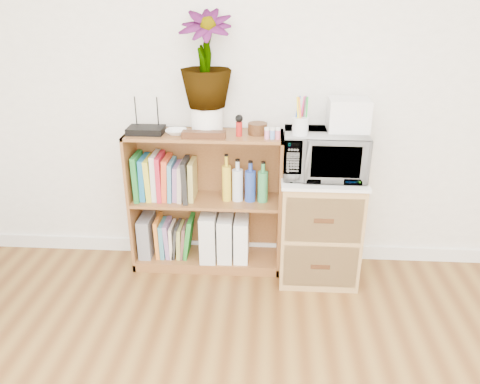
{
  "coord_description": "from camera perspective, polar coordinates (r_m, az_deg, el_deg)",
  "views": [
    {
      "loc": [
        0.07,
        -0.73,
        1.77
      ],
      "look_at": [
        -0.11,
        1.95,
        0.62
      ],
      "focal_mm": 35.0,
      "sensor_mm": 36.0,
      "label": 1
    }
  ],
  "objects": [
    {
      "name": "trinket_box",
      "position": [
        2.87,
        -4.44,
        6.97
      ],
      "size": [
        0.27,
        0.07,
        0.04
      ],
      "primitive_type": "cube",
      "color": "#33190E",
      "rests_on": "bookshelf"
    },
    {
      "name": "small_appliance",
      "position": [
        2.92,
        13.07,
        9.18
      ],
      "size": [
        0.24,
        0.2,
        0.19
      ],
      "primitive_type": "cube",
      "color": "white",
      "rests_on": "microwave"
    },
    {
      "name": "bookshelf",
      "position": [
        3.14,
        -4.14,
        -1.24
      ],
      "size": [
        1.0,
        0.3,
        0.95
      ],
      "primitive_type": "cube",
      "color": "brown",
      "rests_on": "ground"
    },
    {
      "name": "wooden_bowl",
      "position": [
        2.94,
        2.15,
        7.73
      ],
      "size": [
        0.12,
        0.12,
        0.07
      ],
      "primitive_type": "cylinder",
      "color": "#361D0E",
      "rests_on": "bookshelf"
    },
    {
      "name": "magazine_holder_mid",
      "position": [
        3.22,
        -1.73,
        -5.41
      ],
      "size": [
        0.1,
        0.25,
        0.31
      ],
      "primitive_type": "cube",
      "color": "white",
      "rests_on": "bookshelf"
    },
    {
      "name": "magazine_holder_left",
      "position": [
        3.23,
        -3.76,
        -5.16
      ],
      "size": [
        0.11,
        0.27,
        0.33
      ],
      "primitive_type": "cube",
      "color": "silver",
      "rests_on": "bookshelf"
    },
    {
      "name": "white_bowl",
      "position": [
        2.97,
        -7.8,
        7.27
      ],
      "size": [
        0.13,
        0.13,
        0.03
      ],
      "primitive_type": "imported",
      "color": "white",
      "rests_on": "bookshelf"
    },
    {
      "name": "file_box",
      "position": [
        3.34,
        -11.25,
        -5.15
      ],
      "size": [
        0.08,
        0.23,
        0.28
      ],
      "primitive_type": "cube",
      "color": "slate",
      "rests_on": "bookshelf"
    },
    {
      "name": "liquor_bottles",
      "position": [
        3.05,
        0.56,
        1.42
      ],
      "size": [
        0.3,
        0.07,
        0.31
      ],
      "color": "gold",
      "rests_on": "bookshelf"
    },
    {
      "name": "wicker_unit",
      "position": [
        3.11,
        9.58,
        -4.27
      ],
      "size": [
        0.5,
        0.45,
        0.7
      ],
      "primitive_type": "cube",
      "color": "#9E7542",
      "rests_on": "ground"
    },
    {
      "name": "paint_jars",
      "position": [
        2.85,
        3.96,
        6.97
      ],
      "size": [
        0.1,
        0.04,
        0.05
      ],
      "primitive_type": "cube",
      "color": "#CB707E",
      "rests_on": "bookshelf"
    },
    {
      "name": "lower_books",
      "position": [
        3.3,
        -8.02,
        -5.55
      ],
      "size": [
        0.26,
        0.19,
        0.29
      ],
      "color": "orange",
      "rests_on": "bookshelf"
    },
    {
      "name": "magazine_holder_right",
      "position": [
        3.22,
        0.2,
        -5.59
      ],
      "size": [
        0.09,
        0.24,
        0.3
      ],
      "primitive_type": "cube",
      "color": "white",
      "rests_on": "bookshelf"
    },
    {
      "name": "microwave",
      "position": [
        2.91,
        10.26,
        4.55
      ],
      "size": [
        0.5,
        0.35,
        0.28
      ],
      "primitive_type": "imported",
      "rotation": [
        0.0,
        0.0,
        -0.02
      ],
      "color": "silver",
      "rests_on": "wicker_unit"
    },
    {
      "name": "skirting_board",
      "position": [
        3.43,
        2.23,
        -6.91
      ],
      "size": [
        4.0,
        0.02,
        0.1
      ],
      "primitive_type": "cube",
      "color": "white",
      "rests_on": "ground"
    },
    {
      "name": "plant_pot",
      "position": [
        2.97,
        -4.03,
        8.76
      ],
      "size": [
        0.2,
        0.2,
        0.17
      ],
      "primitive_type": "cylinder",
      "color": "white",
      "rests_on": "bookshelf"
    },
    {
      "name": "kokeshi_doll",
      "position": [
        2.9,
        -0.12,
        7.68
      ],
      "size": [
        0.04,
        0.04,
        0.09
      ],
      "primitive_type": "cylinder",
      "color": "#A71714",
      "rests_on": "bookshelf"
    },
    {
      "name": "router",
      "position": [
        3.02,
        -11.39,
        7.4
      ],
      "size": [
        0.23,
        0.15,
        0.04
      ],
      "primitive_type": "cube",
      "color": "black",
      "rests_on": "bookshelf"
    },
    {
      "name": "potted_plant",
      "position": [
        2.9,
        -4.24,
        15.79
      ],
      "size": [
        0.32,
        0.32,
        0.57
      ],
      "primitive_type": "imported",
      "color": "#3F732E",
      "rests_on": "plant_pot"
    },
    {
      "name": "cookbooks",
      "position": [
        3.12,
        -9.18,
        1.66
      ],
      "size": [
        0.39,
        0.2,
        0.31
      ],
      "color": "#1F742D",
      "rests_on": "bookshelf"
    },
    {
      "name": "pen_cup",
      "position": [
        2.78,
        7.36,
        7.98
      ],
      "size": [
        0.09,
        0.09,
        0.1
      ],
      "primitive_type": "cylinder",
      "color": "silver",
      "rests_on": "microwave"
    }
  ]
}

